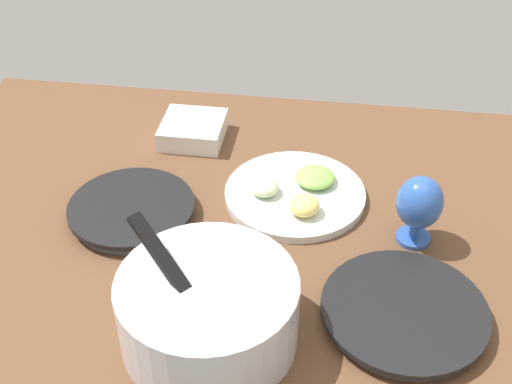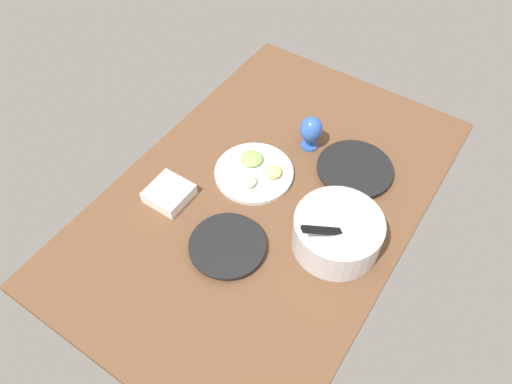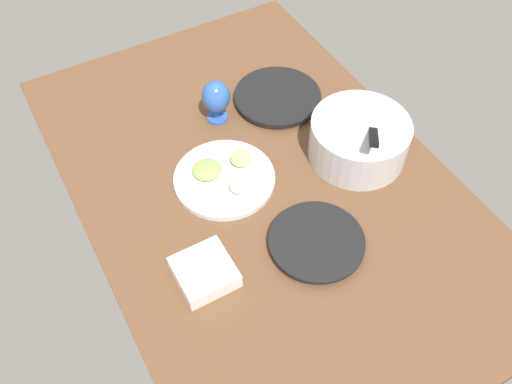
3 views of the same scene
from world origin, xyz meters
TOP-DOWN VIEW (x-y plane):
  - ground_plane at (0.00, 0.00)cm, footprint 160.00×104.00cm
  - dinner_plate_left at (-28.10, 22.00)cm, footprint 29.25×29.25cm
  - dinner_plate_right at (27.17, 1.49)cm, footprint 26.31×26.31cm
  - mixing_bowl at (4.73, 30.97)cm, footprint 30.04×30.04cm
  - fruit_platter at (-6.00, -9.43)cm, footprint 30.34×30.34cm
  - hurricane_glass_blue at (-30.59, 0.53)cm, footprint 9.07×9.07cm
  - square_bowl_white at (20.94, -29.29)cm, footprint 14.68×14.68cm

SIDE VIEW (x-z plane):
  - ground_plane at x=0.00cm, z-range -4.00..0.00cm
  - fruit_platter at x=-6.00cm, z-range -1.32..4.24cm
  - dinner_plate_left at x=-28.10cm, z-range 0.06..2.98cm
  - dinner_plate_right at x=27.17cm, z-range 0.06..3.13cm
  - square_bowl_white at x=20.94cm, z-range 0.28..5.21cm
  - mixing_bowl at x=4.73cm, z-range -3.07..17.23cm
  - hurricane_glass_blue at x=-30.59cm, z-range 1.51..16.52cm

